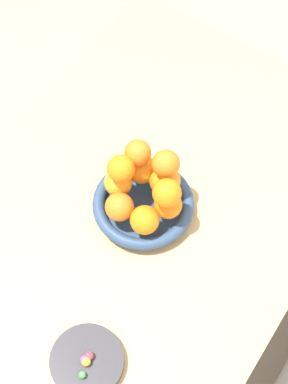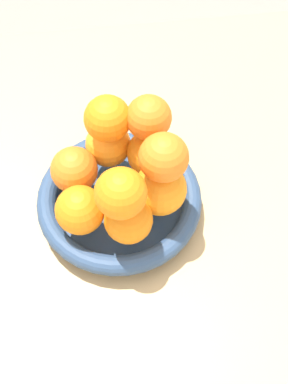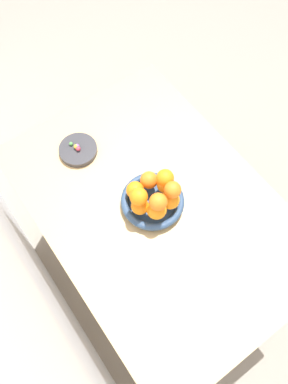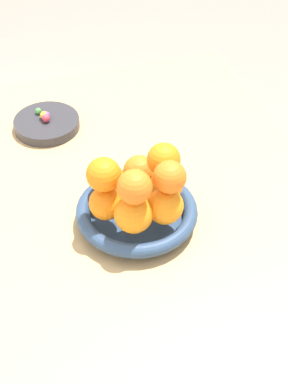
{
  "view_description": "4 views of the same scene",
  "coord_description": "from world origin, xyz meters",
  "px_view_note": "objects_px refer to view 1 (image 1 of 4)",
  "views": [
    {
      "loc": [
        0.51,
        0.35,
        1.89
      ],
      "look_at": [
        0.03,
        0.02,
        0.86
      ],
      "focal_mm": 55.0,
      "sensor_mm": 36.0,
      "label": 1
    },
    {
      "loc": [
        0.02,
        0.35,
        1.32
      ],
      "look_at": [
        -0.02,
        0.03,
        0.8
      ],
      "focal_mm": 45.0,
      "sensor_mm": 36.0,
      "label": 2
    },
    {
      "loc": [
        -0.41,
        0.35,
        1.94
      ],
      "look_at": [
        0.02,
        0.04,
        0.86
      ],
      "focal_mm": 35.0,
      "sensor_mm": 36.0,
      "label": 3
    },
    {
      "loc": [
        -0.72,
        0.24,
        1.51
      ],
      "look_at": [
        0.0,
        -0.0,
        0.82
      ],
      "focal_mm": 55.0,
      "sensor_mm": 36.0,
      "label": 4
    }
  ],
  "objects_px": {
    "orange_7": "(167,193)",
    "orange_4": "(118,182)",
    "candy_ball_2": "(82,375)",
    "orange_1": "(168,205)",
    "candy_ball_1": "(84,360)",
    "candy_ball_3": "(89,356)",
    "orange_5": "(119,207)",
    "orange_3": "(142,169)",
    "orange_0": "(145,220)",
    "orange_8": "(121,169)",
    "candy_dish": "(87,361)",
    "dining_table": "(143,221)",
    "orange_2": "(165,181)",
    "orange_6": "(138,153)",
    "candy_ball_0": "(86,362)",
    "fruit_bowl": "(143,205)",
    "orange_9": "(166,164)"
  },
  "relations": [
    {
      "from": "orange_6",
      "to": "candy_ball_3",
      "type": "xyz_separation_m",
      "value": [
        0.38,
        0.14,
        -0.1
      ]
    },
    {
      "from": "orange_3",
      "to": "orange_8",
      "type": "bearing_deg",
      "value": -16.32
    },
    {
      "from": "orange_1",
      "to": "candy_ball_3",
      "type": "xyz_separation_m",
      "value": [
        0.34,
        0.04,
        -0.04
      ]
    },
    {
      "from": "candy_dish",
      "to": "orange_7",
      "type": "bearing_deg",
      "value": -173.05
    },
    {
      "from": "dining_table",
      "to": "candy_dish",
      "type": "distance_m",
      "value": 0.38
    },
    {
      "from": "orange_7",
      "to": "candy_ball_0",
      "type": "distance_m",
      "value": 0.36
    },
    {
      "from": "candy_dish",
      "to": "candy_ball_2",
      "type": "bearing_deg",
      "value": 22.58
    },
    {
      "from": "orange_4",
      "to": "orange_8",
      "type": "distance_m",
      "value": 0.06
    },
    {
      "from": "candy_ball_1",
      "to": "orange_8",
      "type": "bearing_deg",
      "value": -156.27
    },
    {
      "from": "candy_dish",
      "to": "candy_ball_2",
      "type": "xyz_separation_m",
      "value": [
        0.03,
        0.01,
        0.02
      ]
    },
    {
      "from": "orange_7",
      "to": "orange_4",
      "type": "bearing_deg",
      "value": -86.41
    },
    {
      "from": "orange_7",
      "to": "candy_ball_3",
      "type": "xyz_separation_m",
      "value": [
        0.33,
        0.04,
        -0.1
      ]
    },
    {
      "from": "orange_9",
      "to": "orange_8",
      "type": "bearing_deg",
      "value": -50.89
    },
    {
      "from": "orange_9",
      "to": "candy_ball_2",
      "type": "height_order",
      "value": "orange_9"
    },
    {
      "from": "fruit_bowl",
      "to": "orange_2",
      "type": "relative_size",
      "value": 3.29
    },
    {
      "from": "orange_6",
      "to": "fruit_bowl",
      "type": "bearing_deg",
      "value": 44.39
    },
    {
      "from": "candy_ball_2",
      "to": "orange_6",
      "type": "bearing_deg",
      "value": -159.45
    },
    {
      "from": "orange_5",
      "to": "orange_7",
      "type": "distance_m",
      "value": 0.11
    },
    {
      "from": "orange_0",
      "to": "candy_ball_3",
      "type": "xyz_separation_m",
      "value": [
        0.28,
        0.06,
        -0.04
      ]
    },
    {
      "from": "candy_ball_0",
      "to": "candy_ball_3",
      "type": "distance_m",
      "value": 0.01
    },
    {
      "from": "orange_4",
      "to": "orange_6",
      "type": "height_order",
      "value": "orange_6"
    },
    {
      "from": "orange_2",
      "to": "orange_6",
      "type": "distance_m",
      "value": 0.09
    },
    {
      "from": "orange_3",
      "to": "orange_7",
      "type": "xyz_separation_m",
      "value": [
        0.05,
        0.09,
        0.06
      ]
    },
    {
      "from": "candy_ball_2",
      "to": "orange_5",
      "type": "bearing_deg",
      "value": -156.86
    },
    {
      "from": "orange_2",
      "to": "orange_9",
      "type": "height_order",
      "value": "orange_9"
    },
    {
      "from": "orange_3",
      "to": "orange_8",
      "type": "xyz_separation_m",
      "value": [
        0.05,
        -0.02,
        0.06
      ]
    },
    {
      "from": "candy_ball_0",
      "to": "orange_7",
      "type": "bearing_deg",
      "value": -172.65
    },
    {
      "from": "orange_7",
      "to": "candy_ball_2",
      "type": "distance_m",
      "value": 0.38
    },
    {
      "from": "orange_3",
      "to": "orange_6",
      "type": "distance_m",
      "value": 0.06
    },
    {
      "from": "dining_table",
      "to": "orange_1",
      "type": "distance_m",
      "value": 0.17
    },
    {
      "from": "orange_3",
      "to": "candy_dish",
      "type": "bearing_deg",
      "value": 19.21
    },
    {
      "from": "orange_0",
      "to": "orange_3",
      "type": "xyz_separation_m",
      "value": [
        -0.1,
        -0.07,
        0.0
      ]
    },
    {
      "from": "orange_0",
      "to": "candy_ball_2",
      "type": "xyz_separation_m",
      "value": [
        0.32,
        0.07,
        -0.04
      ]
    },
    {
      "from": "orange_1",
      "to": "candy_ball_1",
      "type": "relative_size",
      "value": 3.51
    },
    {
      "from": "orange_2",
      "to": "candy_ball_3",
      "type": "xyz_separation_m",
      "value": [
        0.38,
        0.08,
        -0.04
      ]
    },
    {
      "from": "candy_ball_2",
      "to": "candy_ball_3",
      "type": "relative_size",
      "value": 0.8
    },
    {
      "from": "fruit_bowl",
      "to": "candy_ball_3",
      "type": "xyz_separation_m",
      "value": [
        0.33,
        0.1,
        0.01
      ]
    },
    {
      "from": "candy_dish",
      "to": "orange_6",
      "type": "xyz_separation_m",
      "value": [
        -0.38,
        -0.14,
        0.12
      ]
    },
    {
      "from": "dining_table",
      "to": "orange_8",
      "type": "bearing_deg",
      "value": -68.44
    },
    {
      "from": "orange_5",
      "to": "candy_ball_3",
      "type": "distance_m",
      "value": 0.31
    },
    {
      "from": "orange_1",
      "to": "candy_ball_1",
      "type": "height_order",
      "value": "orange_1"
    },
    {
      "from": "candy_ball_2",
      "to": "orange_2",
      "type": "bearing_deg",
      "value": -168.02
    },
    {
      "from": "orange_1",
      "to": "orange_9",
      "type": "distance_m",
      "value": 0.09
    },
    {
      "from": "orange_0",
      "to": "orange_8",
      "type": "bearing_deg",
      "value": -117.0
    },
    {
      "from": "orange_3",
      "to": "candy_ball_1",
      "type": "distance_m",
      "value": 0.41
    },
    {
      "from": "fruit_bowl",
      "to": "orange_6",
      "type": "distance_m",
      "value": 0.13
    },
    {
      "from": "fruit_bowl",
      "to": "candy_ball_0",
      "type": "bearing_deg",
      "value": 16.53
    },
    {
      "from": "candy_ball_1",
      "to": "orange_3",
      "type": "bearing_deg",
      "value": -161.19
    },
    {
      "from": "orange_5",
      "to": "orange_7",
      "type": "bearing_deg",
      "value": 123.97
    },
    {
      "from": "orange_6",
      "to": "orange_7",
      "type": "height_order",
      "value": "orange_6"
    }
  ]
}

